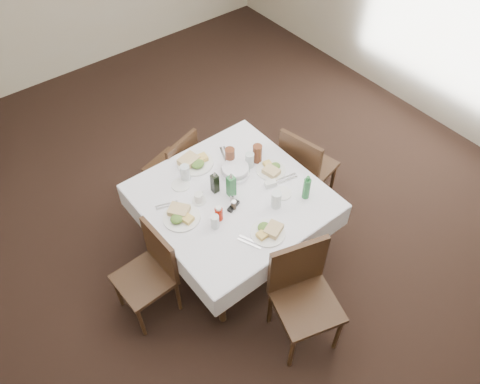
{
  "coord_description": "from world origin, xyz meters",
  "views": [
    {
      "loc": [
        -1.48,
        -2.07,
        3.54
      ],
      "look_at": [
        0.03,
        -0.13,
        0.8
      ],
      "focal_mm": 35.0,
      "sensor_mm": 36.0,
      "label": 1
    }
  ],
  "objects": [
    {
      "name": "salt_shaker",
      "position": [
        -0.06,
        -0.15,
        0.8
      ],
      "size": [
        0.03,
        0.03,
        0.08
      ],
      "color": "white",
      "rests_on": "dining_table"
    },
    {
      "name": "side_plate_a",
      "position": [
        -0.28,
        0.24,
        0.77
      ],
      "size": [
        0.15,
        0.15,
        0.01
      ],
      "color": "white",
      "rests_on": "dining_table"
    },
    {
      "name": "ketchup_bottle",
      "position": [
        -0.24,
        -0.22,
        0.82
      ],
      "size": [
        0.06,
        0.06,
        0.13
      ],
      "color": "#A21303",
      "rests_on": "dining_table"
    },
    {
      "name": "chair_east",
      "position": [
        0.85,
        -0.04,
        0.52
      ],
      "size": [
        0.51,
        0.51,
        0.9
      ],
      "color": "#311C0B",
      "rests_on": "ground"
    },
    {
      "name": "room_shell",
      "position": [
        0.0,
        0.0,
        1.71
      ],
      "size": [
        6.04,
        7.04,
        2.8
      ],
      "color": "#BDAD8E",
      "rests_on": "ground"
    },
    {
      "name": "water_n",
      "position": [
        -0.21,
        0.28,
        0.83
      ],
      "size": [
        0.08,
        0.08,
        0.14
      ],
      "color": "silver",
      "rests_on": "dining_table"
    },
    {
      "name": "ground_plane",
      "position": [
        0.0,
        0.0,
        0.0
      ],
      "size": [
        7.0,
        7.0,
        0.0
      ],
      "primitive_type": "plane",
      "color": "black"
    },
    {
      "name": "cutlery_e",
      "position": [
        0.43,
        -0.23,
        0.77
      ],
      "size": [
        0.21,
        0.08,
        0.01
      ],
      "color": "silver",
      "rests_on": "dining_table"
    },
    {
      "name": "chair_north",
      "position": [
        -0.05,
        0.73,
        0.47
      ],
      "size": [
        0.49,
        0.49,
        0.83
      ],
      "color": "#311C0B",
      "rests_on": "ground"
    },
    {
      "name": "water_e",
      "position": [
        0.29,
        0.08,
        0.83
      ],
      "size": [
        0.07,
        0.07,
        0.14
      ],
      "color": "silver",
      "rests_on": "dining_table"
    },
    {
      "name": "iced_tea_a",
      "position": [
        0.18,
        0.19,
        0.85
      ],
      "size": [
        0.08,
        0.08,
        0.17
      ],
      "color": "brown",
      "rests_on": "dining_table"
    },
    {
      "name": "cutlery_n",
      "position": [
        0.21,
        0.31,
        0.77
      ],
      "size": [
        0.12,
        0.2,
        0.01
      ],
      "color": "silver",
      "rests_on": "dining_table"
    },
    {
      "name": "cutlery_w",
      "position": [
        -0.49,
        0.13,
        0.77
      ],
      "size": [
        0.18,
        0.1,
        0.01
      ],
      "color": "silver",
      "rests_on": "dining_table"
    },
    {
      "name": "dining_table",
      "position": [
        -0.02,
        -0.09,
        0.68
      ],
      "size": [
        1.35,
        1.35,
        0.76
      ],
      "color": "#311C0B",
      "rests_on": "ground"
    },
    {
      "name": "water_s",
      "position": [
        0.18,
        -0.39,
        0.84
      ],
      "size": [
        0.08,
        0.08,
        0.15
      ],
      "color": "silver",
      "rests_on": "dining_table"
    },
    {
      "name": "chair_south",
      "position": [
        -0.06,
        -0.98,
        0.54
      ],
      "size": [
        0.55,
        0.55,
        0.94
      ],
      "color": "#311C0B",
      "rests_on": "ground"
    },
    {
      "name": "meal_north",
      "position": [
        -0.06,
        0.38,
        0.79
      ],
      "size": [
        0.31,
        0.31,
        0.07
      ],
      "color": "white",
      "rests_on": "dining_table"
    },
    {
      "name": "pepper_shaker",
      "position": [
        -0.09,
        -0.21,
        0.8
      ],
      "size": [
        0.04,
        0.04,
        0.08
      ],
      "color": "#382D1F",
      "rests_on": "dining_table"
    },
    {
      "name": "green_bottle",
      "position": [
        0.43,
        -0.46,
        0.86
      ],
      "size": [
        0.06,
        0.06,
        0.22
      ],
      "color": "#277137",
      "rests_on": "dining_table"
    },
    {
      "name": "iced_tea_b",
      "position": [
        0.39,
        0.09,
        0.84
      ],
      "size": [
        0.08,
        0.08,
        0.17
      ],
      "color": "brown",
      "rests_on": "dining_table"
    },
    {
      "name": "cutlery_s",
      "position": [
        -0.2,
        -0.54,
        0.77
      ],
      "size": [
        0.12,
        0.2,
        0.01
      ],
      "color": "silver",
      "rests_on": "dining_table"
    },
    {
      "name": "meal_south",
      "position": [
        -0.03,
        -0.56,
        0.78
      ],
      "size": [
        0.26,
        0.26,
        0.06
      ],
      "color": "white",
      "rests_on": "dining_table"
    },
    {
      "name": "oil_cruet_green",
      "position": [
        -0.02,
        -0.08,
        0.87
      ],
      "size": [
        0.06,
        0.06,
        0.25
      ],
      "color": "#277137",
      "rests_on": "dining_table"
    },
    {
      "name": "meal_east",
      "position": [
        0.4,
        -0.08,
        0.78
      ],
      "size": [
        0.25,
        0.25,
        0.05
      ],
      "color": "white",
      "rests_on": "dining_table"
    },
    {
      "name": "sunglasses",
      "position": [
        -0.09,
        -0.2,
        0.78
      ],
      "size": [
        0.13,
        0.08,
        0.03
      ],
      "color": "black",
      "rests_on": "dining_table"
    },
    {
      "name": "sugar_caddy",
      "position": [
        0.29,
        -0.2,
        0.79
      ],
      "size": [
        0.1,
        0.08,
        0.05
      ],
      "color": "white",
      "rests_on": "dining_table"
    },
    {
      "name": "water_w",
      "position": [
        -0.31,
        -0.27,
        0.82
      ],
      "size": [
        0.06,
        0.06,
        0.12
      ],
      "color": "silver",
      "rests_on": "dining_table"
    },
    {
      "name": "meal_west",
      "position": [
        -0.47,
        -0.04,
        0.79
      ],
      "size": [
        0.29,
        0.29,
        0.06
      ],
      "color": "white",
      "rests_on": "dining_table"
    },
    {
      "name": "chair_west",
      "position": [
        -0.82,
        -0.12,
        0.49
      ],
      "size": [
        0.42,
        0.42,
        0.85
      ],
      "color": "#311C0B",
      "rests_on": "ground"
    },
    {
      "name": "side_plate_b",
      "position": [
        0.3,
        -0.33,
        0.77
      ],
      "size": [
        0.15,
        0.15,
        0.01
      ],
      "color": "white",
      "rests_on": "dining_table"
    },
    {
      "name": "bread_basket",
      "position": [
        0.14,
        0.07,
        0.8
      ],
      "size": [
        0.24,
        0.24,
        0.08
      ],
      "color": "silver",
      "rests_on": "dining_table"
    },
    {
      "name": "coffee_mug",
      "position": [
        -0.26,
        0.02,
        0.8
      ],
      "size": [
        0.12,
        0.11,
        0.08
      ],
      "color": "white",
      "rests_on": "dining_table"
    },
    {
      "name": "oil_cruet_dark",
      "position": [
        -0.1,
        0.03,
        0.86
      ],
      "size": [
        0.05,
        0.05,
        0.22
      ],
      "color": "black",
      "rests_on": "dining_table"
    }
  ]
}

